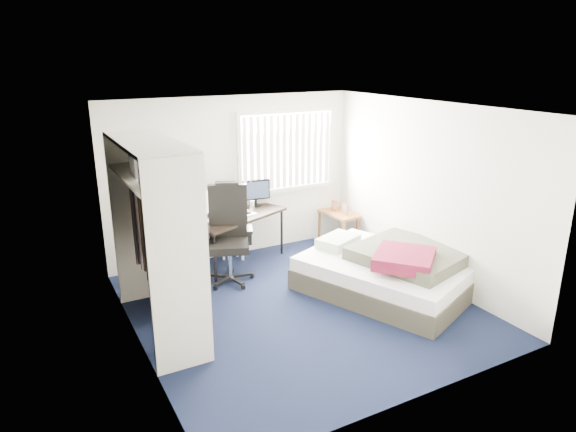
# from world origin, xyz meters

# --- Properties ---
(ground) EXTENTS (4.20, 4.20, 0.00)m
(ground) POSITION_xyz_m (0.00, 0.00, 0.00)
(ground) COLOR black
(ground) RESTS_ON ground
(room_shell) EXTENTS (4.20, 4.20, 4.20)m
(room_shell) POSITION_xyz_m (0.00, 0.00, 1.51)
(room_shell) COLOR silver
(room_shell) RESTS_ON ground
(window_assembly) EXTENTS (1.72, 0.09, 1.32)m
(window_assembly) POSITION_xyz_m (0.90, 2.04, 1.60)
(window_assembly) COLOR white
(window_assembly) RESTS_ON ground
(closet) EXTENTS (0.64, 1.84, 2.22)m
(closet) POSITION_xyz_m (-1.67, 0.27, 1.35)
(closet) COLOR beige
(closet) RESTS_ON ground
(desk) EXTENTS (1.73, 1.28, 1.23)m
(desk) POSITION_xyz_m (-0.16, 1.75, 0.80)
(desk) COLOR black
(desk) RESTS_ON ground
(office_chair) EXTENTS (0.85, 0.85, 1.39)m
(office_chair) POSITION_xyz_m (-0.47, 1.22, 0.53)
(office_chair) COLOR black
(office_chair) RESTS_ON ground
(footstool) EXTENTS (0.35, 0.29, 0.27)m
(footstool) POSITION_xyz_m (-0.16, 1.85, 0.20)
(footstool) COLOR white
(footstool) RESTS_ON ground
(nightstand) EXTENTS (0.45, 0.79, 0.70)m
(nightstand) POSITION_xyz_m (1.75, 1.78, 0.45)
(nightstand) COLOR brown
(nightstand) RESTS_ON ground
(bed) EXTENTS (2.29, 2.58, 0.70)m
(bed) POSITION_xyz_m (1.28, -0.17, 0.29)
(bed) COLOR #3B362A
(bed) RESTS_ON ground
(pine_box) EXTENTS (0.42, 0.36, 0.27)m
(pine_box) POSITION_xyz_m (-1.65, -0.22, 0.14)
(pine_box) COLOR #A77753
(pine_box) RESTS_ON ground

